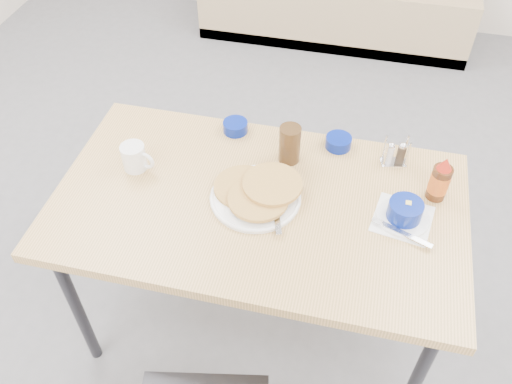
% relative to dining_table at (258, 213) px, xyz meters
% --- Properties ---
extents(ground, '(6.00, 6.00, 0.00)m').
position_rel_dining_table_xyz_m(ground, '(0.00, -0.25, -0.70)').
color(ground, slate).
rests_on(ground, ground).
extents(dining_table, '(1.40, 0.80, 0.76)m').
position_rel_dining_table_xyz_m(dining_table, '(0.00, 0.00, 0.00)').
color(dining_table, tan).
rests_on(dining_table, ground).
extents(pancake_plate, '(0.31, 0.31, 0.06)m').
position_rel_dining_table_xyz_m(pancake_plate, '(-0.01, 0.01, 0.08)').
color(pancake_plate, white).
rests_on(pancake_plate, dining_table).
extents(coffee_mug, '(0.13, 0.09, 0.10)m').
position_rel_dining_table_xyz_m(coffee_mug, '(-0.46, 0.06, 0.11)').
color(coffee_mug, white).
rests_on(coffee_mug, dining_table).
extents(grits_setting, '(0.21, 0.22, 0.08)m').
position_rel_dining_table_xyz_m(grits_setting, '(0.48, 0.03, 0.09)').
color(grits_setting, white).
rests_on(grits_setting, dining_table).
extents(creamer_bowl, '(0.10, 0.10, 0.04)m').
position_rel_dining_table_xyz_m(creamer_bowl, '(-0.17, 0.34, 0.08)').
color(creamer_bowl, navy).
rests_on(creamer_bowl, dining_table).
extents(butter_bowl, '(0.10, 0.10, 0.04)m').
position_rel_dining_table_xyz_m(butter_bowl, '(0.23, 0.34, 0.08)').
color(butter_bowl, navy).
rests_on(butter_bowl, dining_table).
extents(amber_tumbler, '(0.08, 0.08, 0.15)m').
position_rel_dining_table_xyz_m(amber_tumbler, '(0.06, 0.23, 0.14)').
color(amber_tumbler, '#3C2713').
rests_on(amber_tumbler, dining_table).
extents(condiment_caddy, '(0.10, 0.07, 0.11)m').
position_rel_dining_table_xyz_m(condiment_caddy, '(0.44, 0.30, 0.10)').
color(condiment_caddy, silver).
rests_on(condiment_caddy, dining_table).
extents(syrup_bottle, '(0.07, 0.07, 0.17)m').
position_rel_dining_table_xyz_m(syrup_bottle, '(0.58, 0.16, 0.14)').
color(syrup_bottle, '#47230F').
rests_on(syrup_bottle, dining_table).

